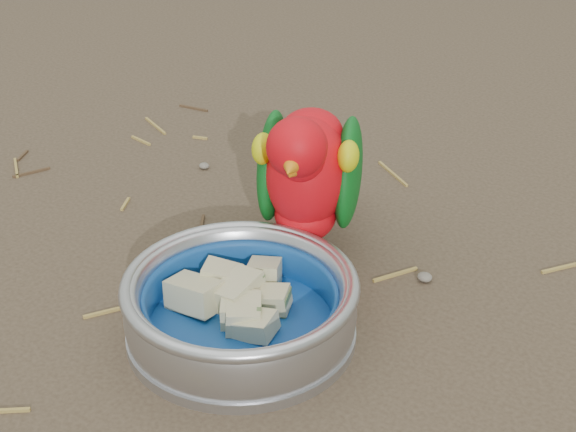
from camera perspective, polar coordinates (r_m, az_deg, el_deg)
The scene contains 6 objects.
ground at distance 0.83m, azimuth -12.37°, elevation -7.25°, with size 60.00×60.00×0.00m, color #4A3B2C.
food_bowl at distance 0.80m, azimuth -3.03°, elevation -7.31°, with size 0.21×0.21×0.02m, color #B2B2BA.
bowl_wall at distance 0.78m, azimuth -3.09°, elevation -5.56°, with size 0.21×0.21×0.04m, color #B2B2BA, non-canonical shape.
fruit_wedges at distance 0.79m, azimuth -3.08°, elevation -5.97°, with size 0.12×0.12×0.03m, color #C1B88A, non-canonical shape.
lory_parrot at distance 0.86m, azimuth 1.24°, elevation 1.96°, with size 0.10×0.22×0.17m, color red, non-canonical shape.
ground_debris at distance 0.87m, azimuth -7.96°, elevation -4.66°, with size 0.90×0.80×0.01m, color #A28640, non-canonical shape.
Camera 1 is at (0.52, -0.42, 0.49)m, focal length 55.00 mm.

